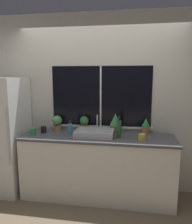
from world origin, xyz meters
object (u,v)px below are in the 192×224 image
sink (95,133)px  potted_plant_center_left (84,124)px  refrigerator (2,135)px  potted_plant_far_right (146,126)px  soap_bottle (70,129)px  mug_yellow (142,137)px  potted_plant_far_left (57,122)px  bottle_tall (119,129)px  mug_green (33,132)px  potted_plant_center_right (115,122)px  mug_black (44,130)px

sink → potted_plant_center_left: bearing=134.0°
refrigerator → potted_plant_far_right: 2.18m
soap_bottle → mug_yellow: bearing=-5.9°
potted_plant_far_left → mug_yellow: (1.29, -0.31, -0.09)m
bottle_tall → mug_yellow: 0.33m
potted_plant_far_left → mug_green: 0.41m
potted_plant_center_right → mug_black: bearing=-171.5°
soap_bottle → mug_green: soap_bottle is taller
soap_bottle → mug_green: size_ratio=2.02×
potted_plant_center_left → sink: bearing=-46.0°
mug_yellow → mug_black: bearing=174.2°
refrigerator → mug_black: refrigerator is taller
mug_green → potted_plant_far_right: bearing=11.0°
sink → potted_plant_far_right: size_ratio=2.23×
soap_bottle → refrigerator: bearing=-178.4°
mug_yellow → potted_plant_far_right: bearing=77.9°
potted_plant_far_left → mug_yellow: 1.33m
soap_bottle → potted_plant_center_right: bearing=17.4°
potted_plant_center_right → potted_plant_far_right: potted_plant_center_right is taller
sink → potted_plant_far_right: 0.76m
refrigerator → potted_plant_center_left: 1.27m
potted_plant_far_left → mug_black: 0.24m
potted_plant_far_right → mug_green: potted_plant_far_right is taller
refrigerator → potted_plant_far_left: bearing=16.1°
potted_plant_far_left → potted_plant_center_right: size_ratio=0.79×
potted_plant_far_left → potted_plant_center_right: 0.91m
bottle_tall → mug_green: 1.24m
sink → mug_green: size_ratio=5.18×
refrigerator → bottle_tall: bearing=-0.5°
potted_plant_far_right → bottle_tall: bottle_tall is taller
potted_plant_center_left → potted_plant_far_left: bearing=180.0°
potted_plant_far_left → mug_green: (-0.26, -0.31, -0.08)m
refrigerator → mug_green: bearing=-8.4°
potted_plant_center_left → mug_black: potted_plant_center_left is taller
potted_plant_center_left → mug_green: (-0.69, -0.31, -0.07)m
refrigerator → bottle_tall: refrigerator is taller
refrigerator → mug_yellow: 2.10m
potted_plant_center_left → mug_yellow: size_ratio=2.51×
potted_plant_far_right → mug_yellow: size_ratio=2.56×
potted_plant_center_left → potted_plant_center_right: (0.48, 0.00, 0.05)m
mug_black → mug_yellow: mug_black is taller
sink → potted_plant_center_left: (-0.20, 0.21, 0.08)m
potted_plant_center_right → mug_yellow: size_ratio=3.16×
mug_black → mug_green: size_ratio=0.93×
potted_plant_far_left → mug_green: size_ratio=2.27×
bottle_tall → potted_plant_center_left: bearing=155.6°
potted_plant_center_right → mug_green: potted_plant_center_right is taller
soap_bottle → mug_yellow: soap_bottle is taller
potted_plant_center_right → soap_bottle: potted_plant_center_right is taller
potted_plant_center_left → mug_black: (-0.59, -0.16, -0.07)m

